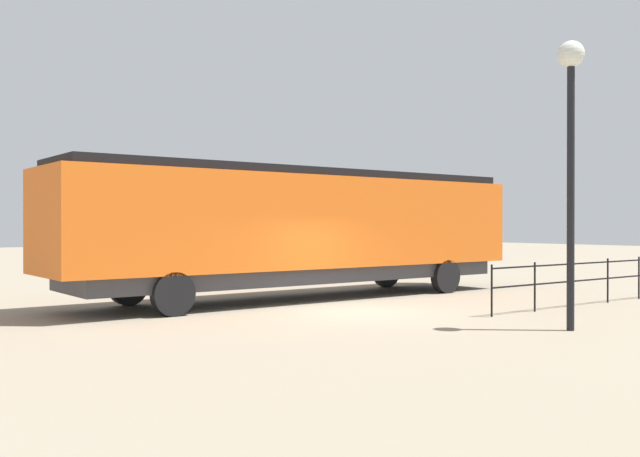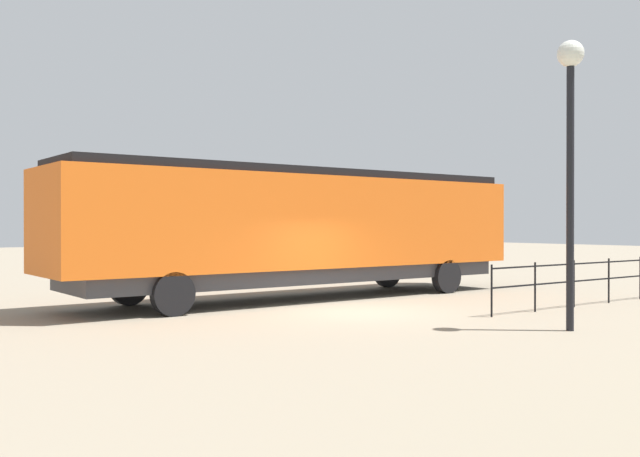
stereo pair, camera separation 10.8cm
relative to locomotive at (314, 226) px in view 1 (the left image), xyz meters
The scene contains 4 objects.
ground_plane 4.34m from the locomotive, 19.44° to the right, with size 120.00×120.00×0.00m, color gray.
locomotive is the anchor object (origin of this frame).
lamp_post 9.04m from the locomotive, ahead, with size 0.56×0.56×6.19m.
platform_fence 8.19m from the locomotive, 38.97° to the left, with size 0.05×8.66×1.29m.
Camera 1 is at (13.93, -11.71, 2.27)m, focal length 39.42 mm.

